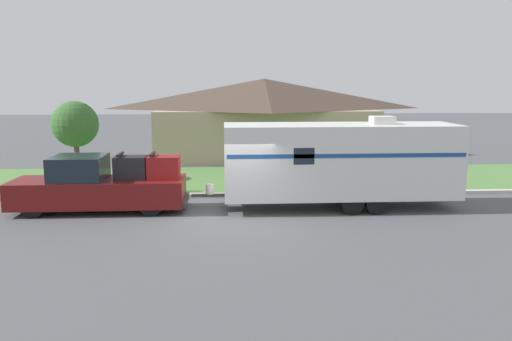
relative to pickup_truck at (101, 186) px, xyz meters
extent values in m
plane|color=#515456|center=(4.83, -1.81, -0.91)|extent=(120.00, 120.00, 0.00)
cube|color=beige|center=(4.83, 1.94, -0.84)|extent=(80.00, 0.30, 0.14)
cube|color=#568442|center=(4.83, 5.59, -0.89)|extent=(80.00, 7.00, 0.03)
cube|color=tan|center=(6.83, 13.13, 0.58)|extent=(12.77, 7.00, 2.97)
pyramid|color=#4C3D33|center=(6.83, 13.13, 2.97)|extent=(13.79, 7.56, 1.81)
cube|color=#4C3828|center=(6.83, 9.66, 0.14)|extent=(1.00, 0.06, 2.10)
cylinder|color=black|center=(-2.09, -0.79, -0.49)|extent=(0.83, 0.28, 0.83)
cylinder|color=black|center=(-2.09, 0.79, -0.49)|extent=(0.83, 0.28, 0.83)
cylinder|color=black|center=(1.85, -0.79, -0.49)|extent=(0.83, 0.28, 0.83)
cylinder|color=black|center=(1.85, 0.79, -0.49)|extent=(0.83, 0.28, 0.83)
cube|color=maroon|center=(-1.33, 0.00, -0.22)|extent=(3.44, 1.94, 0.92)
cube|color=#19232D|center=(-0.71, 0.00, 0.66)|extent=(1.79, 1.78, 0.83)
cube|color=maroon|center=(1.66, 0.00, -0.22)|extent=(2.55, 1.94, 0.92)
cube|color=#333333|center=(2.99, 0.00, -0.56)|extent=(0.12, 1.74, 0.20)
cube|color=black|center=(1.10, 0.00, 0.64)|extent=(1.15, 0.81, 0.80)
cube|color=black|center=(0.73, 0.00, 1.12)|extent=(0.10, 0.89, 0.08)
cube|color=maroon|center=(2.22, 0.00, 0.64)|extent=(1.15, 0.81, 0.80)
cube|color=black|center=(1.85, 0.00, 1.12)|extent=(0.10, 0.89, 0.08)
cylinder|color=black|center=(8.79, -1.06, -0.52)|extent=(0.78, 0.22, 0.78)
cylinder|color=black|center=(8.79, 1.06, -0.52)|extent=(0.78, 0.22, 0.78)
cylinder|color=black|center=(9.65, -1.06, -0.52)|extent=(0.78, 0.22, 0.78)
cylinder|color=black|center=(9.65, 1.06, -0.52)|extent=(0.78, 0.22, 0.78)
cube|color=silver|center=(8.55, 0.00, 0.85)|extent=(8.34, 2.40, 2.59)
cube|color=navy|center=(8.55, -1.21, 1.17)|extent=(8.17, 0.01, 0.14)
cube|color=#383838|center=(3.78, 0.00, -0.40)|extent=(1.20, 0.12, 0.10)
cylinder|color=silver|center=(3.84, 0.00, -0.17)|extent=(0.28, 0.28, 0.36)
cube|color=silver|center=(10.05, 0.00, 2.28)|extent=(0.80, 0.68, 0.28)
cube|color=#19232D|center=(7.05, -1.21, 1.17)|extent=(0.70, 0.01, 0.56)
cylinder|color=brown|center=(1.38, 3.03, -0.33)|extent=(0.09, 0.09, 1.15)
cube|color=#B2B2B2|center=(1.38, 3.03, 0.35)|extent=(0.48, 0.20, 0.22)
cylinder|color=brown|center=(-2.49, 5.90, 0.02)|extent=(0.24, 0.24, 1.84)
sphere|color=#38662D|center=(-2.49, 5.90, 1.73)|extent=(2.12, 2.12, 2.12)
camera|label=1|loc=(4.42, -17.59, 3.56)|focal=35.00mm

